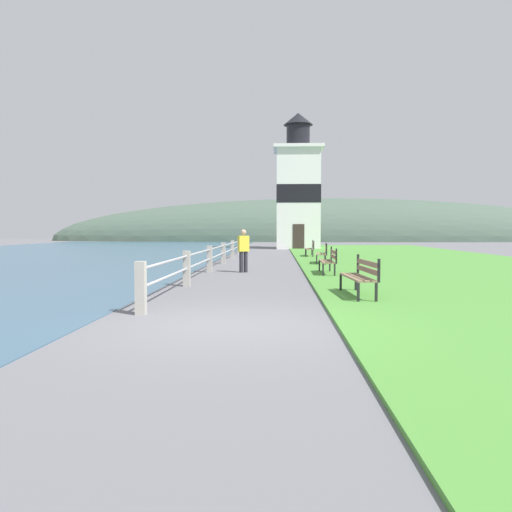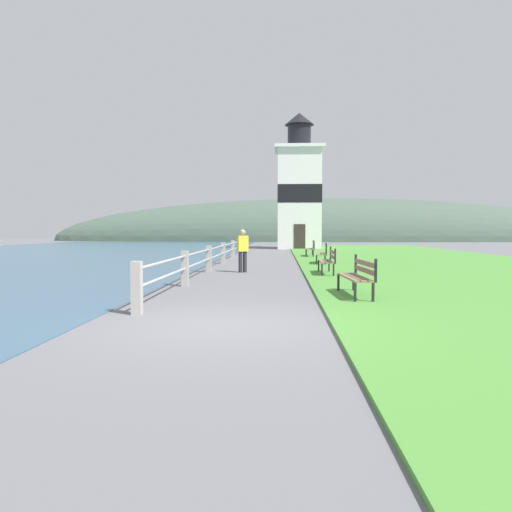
# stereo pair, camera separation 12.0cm
# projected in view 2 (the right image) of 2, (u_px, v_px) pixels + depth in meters

# --- Properties ---
(ground_plane) EXTENTS (160.00, 160.00, 0.00)m
(ground_plane) POSITION_uv_depth(u_px,v_px,m) (221.00, 326.00, 7.95)
(ground_plane) COLOR slate
(grass_verge) EXTENTS (12.00, 49.95, 0.06)m
(grass_verge) POSITION_uv_depth(u_px,v_px,m) (421.00, 261.00, 24.18)
(grass_verge) COLOR #4C8E38
(grass_verge) RESTS_ON ground_plane
(seawall_railing) EXTENTS (0.18, 27.48, 0.97)m
(seawall_railing) POSITION_uv_depth(u_px,v_px,m) (223.00, 251.00, 22.62)
(seawall_railing) COLOR #A8A399
(seawall_railing) RESTS_ON ground_plane
(park_bench_near) EXTENTS (0.59, 1.99, 0.94)m
(park_bench_near) POSITION_uv_depth(u_px,v_px,m) (358.00, 274.00, 11.17)
(park_bench_near) COLOR #846B51
(park_bench_near) RESTS_ON ground_plane
(park_bench_midway) EXTENTS (0.51, 1.88, 0.94)m
(park_bench_midway) POSITION_uv_depth(u_px,v_px,m) (328.00, 259.00, 16.85)
(park_bench_midway) COLOR #846B51
(park_bench_midway) RESTS_ON ground_plane
(park_bench_far) EXTENTS (0.62, 1.88, 0.94)m
(park_bench_far) POSITION_uv_depth(u_px,v_px,m) (323.00, 252.00, 22.09)
(park_bench_far) COLOR #846B51
(park_bench_far) RESTS_ON ground_plane
(park_bench_by_lighthouse) EXTENTS (0.54, 1.87, 0.94)m
(park_bench_by_lighthouse) POSITION_uv_depth(u_px,v_px,m) (311.00, 248.00, 28.19)
(park_bench_by_lighthouse) COLOR #846B51
(park_bench_by_lighthouse) RESTS_ON ground_plane
(lighthouse) EXTENTS (4.00, 4.00, 11.09)m
(lighthouse) POSITION_uv_depth(u_px,v_px,m) (299.00, 191.00, 40.99)
(lighthouse) COLOR white
(lighthouse) RESTS_ON ground_plane
(person_strolling) EXTENTS (0.43, 0.35, 1.55)m
(person_strolling) POSITION_uv_depth(u_px,v_px,m) (243.00, 249.00, 17.98)
(person_strolling) COLOR #28282D
(person_strolling) RESTS_ON ground_plane
(distant_hillside) EXTENTS (80.00, 16.00, 12.00)m
(distant_hillside) POSITION_uv_depth(u_px,v_px,m) (330.00, 241.00, 70.70)
(distant_hillside) COLOR #475B4C
(distant_hillside) RESTS_ON ground_plane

